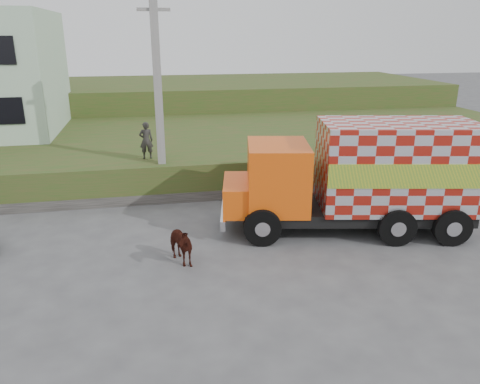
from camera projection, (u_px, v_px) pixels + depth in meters
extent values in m
plane|color=#474749|center=(202.00, 244.00, 14.96)|extent=(120.00, 120.00, 0.00)
cube|color=#2D541C|center=(178.00, 149.00, 24.00)|extent=(40.00, 12.00, 1.50)
cube|color=#2D541C|center=(166.00, 102.00, 34.91)|extent=(40.00, 12.00, 3.00)
cube|color=#595651|center=(139.00, 199.00, 18.43)|extent=(16.00, 0.50, 0.40)
cube|color=gray|center=(158.00, 100.00, 17.76)|extent=(0.30, 0.30, 8.00)
cube|color=gray|center=(153.00, 9.00, 16.73)|extent=(1.20, 0.12, 0.12)
cube|color=black|center=(353.00, 210.00, 15.88)|extent=(7.72, 3.77, 0.38)
cube|color=#E44F0C|center=(278.00, 176.00, 15.50)|extent=(2.40, 2.83, 2.17)
cube|color=#E44F0C|center=(240.00, 195.00, 15.70)|extent=(1.51, 2.45, 0.98)
cube|color=silver|center=(397.00, 165.00, 15.38)|extent=(5.41, 3.52, 2.83)
cube|color=yellow|center=(411.00, 177.00, 14.12)|extent=(4.92, 1.01, 0.76)
cube|color=yellow|center=(385.00, 155.00, 16.64)|extent=(4.92, 1.01, 0.76)
cube|color=silver|center=(224.00, 213.00, 15.91)|extent=(0.64, 2.49, 0.33)
cylinder|color=black|center=(262.00, 227.00, 14.73)|extent=(1.25, 0.60, 1.20)
cylinder|color=black|center=(259.00, 200.00, 17.10)|extent=(1.25, 0.60, 1.20)
cylinder|color=black|center=(397.00, 227.00, 14.74)|extent=(1.25, 0.60, 1.20)
cylinder|color=black|center=(375.00, 200.00, 17.11)|extent=(1.25, 0.60, 1.20)
cylinder|color=black|center=(452.00, 227.00, 14.74)|extent=(1.25, 0.60, 1.20)
cylinder|color=black|center=(422.00, 200.00, 17.11)|extent=(1.25, 0.60, 1.20)
imported|color=black|center=(178.00, 244.00, 13.56)|extent=(1.16, 1.54, 1.18)
imported|color=#312F2B|center=(146.00, 140.00, 19.03)|extent=(0.59, 0.42, 1.52)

